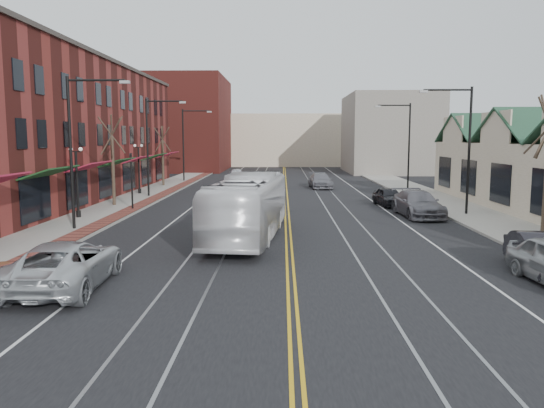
{
  "coord_description": "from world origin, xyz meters",
  "views": [
    {
      "loc": [
        -0.32,
        -11.87,
        5.0
      ],
      "look_at": [
        -0.78,
        11.97,
        2.0
      ],
      "focal_mm": 35.0,
      "sensor_mm": 36.0,
      "label": 1
    }
  ],
  "objects_px": {
    "parked_car_d": "(389,197)",
    "parked_car_c": "(418,204)",
    "parked_car_b": "(541,254)",
    "transit_bus": "(248,207)",
    "parked_suv": "(65,264)"
  },
  "relations": [
    {
      "from": "parked_car_d",
      "to": "parked_car_c",
      "type": "bearing_deg",
      "value": -88.03
    },
    {
      "from": "parked_car_c",
      "to": "parked_car_d",
      "type": "xyz_separation_m",
      "value": [
        -0.79,
        5.21,
        -0.13
      ]
    },
    {
      "from": "parked_car_b",
      "to": "parked_car_c",
      "type": "bearing_deg",
      "value": 101.13
    },
    {
      "from": "transit_bus",
      "to": "parked_car_c",
      "type": "bearing_deg",
      "value": -138.53
    },
    {
      "from": "parked_suv",
      "to": "parked_car_b",
      "type": "relative_size",
      "value": 1.31
    },
    {
      "from": "transit_bus",
      "to": "parked_car_c",
      "type": "xyz_separation_m",
      "value": [
        10.29,
        7.46,
        -0.76
      ]
    },
    {
      "from": "transit_bus",
      "to": "parked_car_b",
      "type": "bearing_deg",
      "value": 155.25
    },
    {
      "from": "transit_bus",
      "to": "parked_suv",
      "type": "distance_m",
      "value": 10.52
    },
    {
      "from": "transit_bus",
      "to": "parked_car_c",
      "type": "relative_size",
      "value": 2.01
    },
    {
      "from": "parked_suv",
      "to": "parked_car_c",
      "type": "height_order",
      "value": "parked_car_c"
    },
    {
      "from": "transit_bus",
      "to": "parked_car_d",
      "type": "height_order",
      "value": "transit_bus"
    },
    {
      "from": "parked_suv",
      "to": "parked_car_c",
      "type": "xyz_separation_m",
      "value": [
        15.82,
        16.37,
        0.02
      ]
    },
    {
      "from": "transit_bus",
      "to": "parked_car_b",
      "type": "relative_size",
      "value": 2.56
    },
    {
      "from": "parked_car_b",
      "to": "parked_car_d",
      "type": "distance_m",
      "value": 19.34
    },
    {
      "from": "parked_car_d",
      "to": "transit_bus",
      "type": "bearing_deg",
      "value": -133.5
    }
  ]
}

